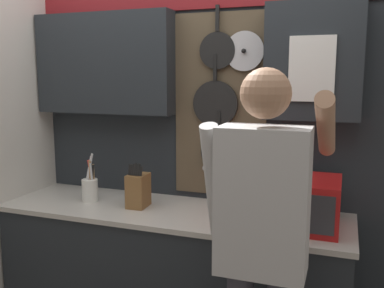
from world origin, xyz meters
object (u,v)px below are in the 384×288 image
at_px(microwave, 288,201).
at_px(knife_block, 138,190).
at_px(utensil_crock, 90,188).
at_px(person, 263,230).

height_order(microwave, knife_block, knife_block).
xyz_separation_m(microwave, knife_block, (-0.91, 0.00, -0.02)).
height_order(knife_block, utensil_crock, utensil_crock).
xyz_separation_m(microwave, person, (-0.04, -0.52, 0.01)).
relative_size(microwave, person, 0.31).
bearing_deg(knife_block, utensil_crock, 179.69).
xyz_separation_m(knife_block, person, (0.86, -0.52, 0.03)).
bearing_deg(person, knife_block, 148.97).
bearing_deg(person, microwave, 85.16).
bearing_deg(utensil_crock, person, -23.33).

